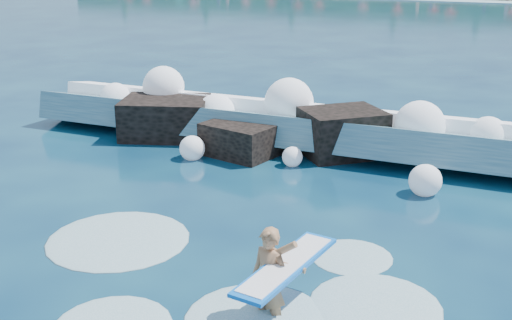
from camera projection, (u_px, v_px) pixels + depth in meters
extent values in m
plane|color=#082341|center=(155.00, 232.00, 13.68)|extent=(200.00, 200.00, 0.00)
cube|color=silver|center=(473.00, 1.00, 72.04)|extent=(140.00, 5.00, 0.08)
cube|color=#32687E|center=(307.00, 133.00, 19.30)|extent=(18.06, 2.75, 1.51)
cube|color=white|center=(316.00, 113.00, 19.85)|extent=(18.06, 1.27, 0.70)
cube|color=black|center=(166.00, 121.00, 20.44)|extent=(3.16, 2.74, 1.44)
cube|color=black|center=(241.00, 142.00, 18.65)|extent=(2.30, 1.97, 1.11)
cube|color=black|center=(342.00, 136.00, 18.63)|extent=(2.83, 2.80, 1.55)
imported|color=#A8764E|center=(269.00, 281.00, 10.42)|extent=(0.75, 0.58, 1.85)
cube|color=blue|center=(286.00, 266.00, 10.25)|extent=(0.94, 2.59, 0.06)
cube|color=white|center=(286.00, 265.00, 10.25)|extent=(0.81, 2.36, 0.06)
sphere|color=white|center=(116.00, 98.00, 21.73)|extent=(1.05, 1.05, 1.05)
sphere|color=white|center=(164.00, 87.00, 21.32)|extent=(1.39, 1.39, 1.39)
sphere|color=white|center=(216.00, 113.00, 20.35)|extent=(1.25, 1.25, 1.25)
sphere|color=white|center=(289.00, 102.00, 19.74)|extent=(1.52, 1.52, 1.52)
sphere|color=white|center=(324.00, 130.00, 18.81)|extent=(1.04, 1.04, 1.04)
sphere|color=white|center=(420.00, 126.00, 17.98)|extent=(1.43, 1.43, 1.43)
sphere|color=white|center=(488.00, 136.00, 17.63)|extent=(1.06, 1.06, 1.06)
sphere|color=white|center=(192.00, 148.00, 18.31)|extent=(0.73, 0.73, 0.73)
sphere|color=white|center=(292.00, 157.00, 17.73)|extent=(0.57, 0.57, 0.57)
sphere|color=white|center=(425.00, 181.00, 15.64)|extent=(0.81, 0.81, 0.81)
ellipsoid|color=silver|center=(256.00, 320.00, 10.43)|extent=(2.40, 2.40, 0.12)
ellipsoid|color=silver|center=(375.00, 306.00, 10.86)|extent=(2.27, 2.27, 0.11)
ellipsoid|color=silver|center=(118.00, 240.00, 13.31)|extent=(2.97, 2.97, 0.15)
ellipsoid|color=silver|center=(352.00, 257.00, 12.57)|extent=(1.61, 1.61, 0.08)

